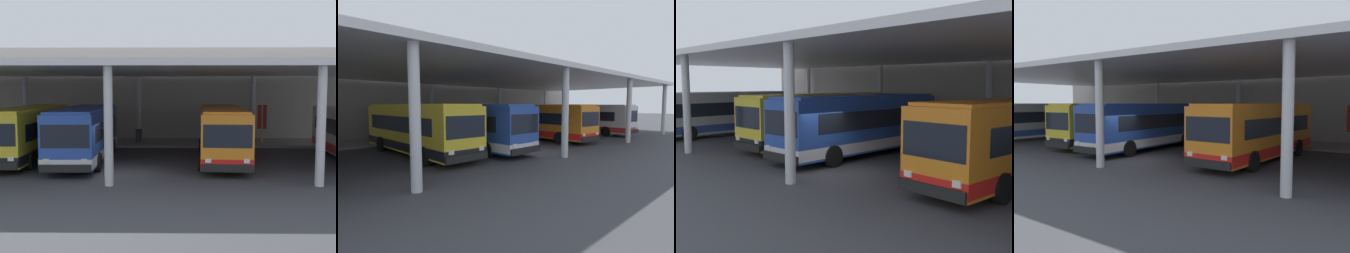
% 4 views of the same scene
% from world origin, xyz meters
% --- Properties ---
extents(ground_plane, '(200.00, 200.00, 0.00)m').
position_xyz_m(ground_plane, '(0.00, 0.00, 0.00)').
color(ground_plane, '#3D3D42').
extents(platform_kerb, '(42.00, 4.50, 0.18)m').
position_xyz_m(platform_kerb, '(0.00, 11.75, 0.09)').
color(platform_kerb, gray).
rests_on(platform_kerb, ground).
extents(station_building_facade, '(48.00, 1.60, 7.63)m').
position_xyz_m(station_building_facade, '(0.00, 15.00, 3.82)').
color(station_building_facade, '#ADA399').
rests_on(station_building_facade, ground).
extents(canopy_shelter, '(40.00, 17.00, 5.55)m').
position_xyz_m(canopy_shelter, '(0.00, 5.50, 5.29)').
color(canopy_shelter, silver).
rests_on(canopy_shelter, ground).
extents(bus_second_bay, '(2.78, 10.55, 3.17)m').
position_xyz_m(bus_second_bay, '(-5.92, 4.37, 1.66)').
color(bus_second_bay, yellow).
rests_on(bus_second_bay, ground).
extents(bus_middle_bay, '(2.90, 10.59, 3.17)m').
position_xyz_m(bus_middle_bay, '(-2.35, 3.84, 1.66)').
color(bus_middle_bay, '#284CA8').
rests_on(bus_middle_bay, ground).
extents(bus_far_bay, '(3.18, 10.66, 3.17)m').
position_xyz_m(bus_far_bay, '(5.70, 3.98, 1.66)').
color(bus_far_bay, orange).
rests_on(bus_far_bay, ground).
extents(bench_waiting, '(1.80, 0.45, 0.92)m').
position_xyz_m(bench_waiting, '(-3.40, 11.82, 0.66)').
color(bench_waiting, '#383D47').
rests_on(bench_waiting, platform_kerb).
extents(trash_bin, '(0.52, 0.52, 0.98)m').
position_xyz_m(trash_bin, '(0.16, 11.39, 0.68)').
color(trash_bin, '#33383D').
rests_on(trash_bin, platform_kerb).
extents(banner_sign, '(0.70, 0.12, 3.20)m').
position_xyz_m(banner_sign, '(9.48, 10.94, 1.98)').
color(banner_sign, '#B2B2B7').
rests_on(banner_sign, platform_kerb).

